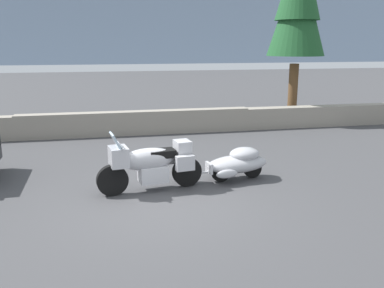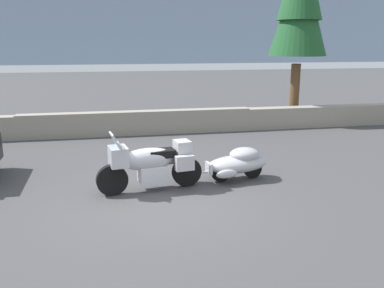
# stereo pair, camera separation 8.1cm
# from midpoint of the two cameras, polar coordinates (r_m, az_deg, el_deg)

# --- Properties ---
(ground_plane) EXTENTS (80.00, 80.00, 0.00)m
(ground_plane) POSITION_cam_midpoint_polar(r_m,az_deg,el_deg) (8.29, -4.54, -8.10)
(ground_plane) COLOR #424244
(stone_guard_wall) EXTENTS (24.00, 0.57, 0.82)m
(stone_guard_wall) POSITION_cam_midpoint_polar(r_m,az_deg,el_deg) (14.38, -6.78, 2.97)
(stone_guard_wall) COLOR gray
(stone_guard_wall) RESTS_ON ground
(distant_ridgeline) EXTENTS (240.00, 80.00, 16.00)m
(distant_ridgeline) POSITION_cam_midpoint_polar(r_m,az_deg,el_deg) (104.19, -11.85, 16.33)
(distant_ridgeline) COLOR #7F93AD
(distant_ridgeline) RESTS_ON ground
(touring_motorcycle) EXTENTS (2.30, 0.95, 1.33)m
(touring_motorcycle) POSITION_cam_midpoint_polar(r_m,az_deg,el_deg) (8.74, -6.13, -2.65)
(touring_motorcycle) COLOR black
(touring_motorcycle) RESTS_ON ground
(car_shaped_trailer) EXTENTS (2.23, 0.94, 0.76)m
(car_shaped_trailer) POSITION_cam_midpoint_polar(r_m,az_deg,el_deg) (9.51, 6.16, -2.60)
(car_shaped_trailer) COLOR black
(car_shaped_trailer) RESTS_ON ground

